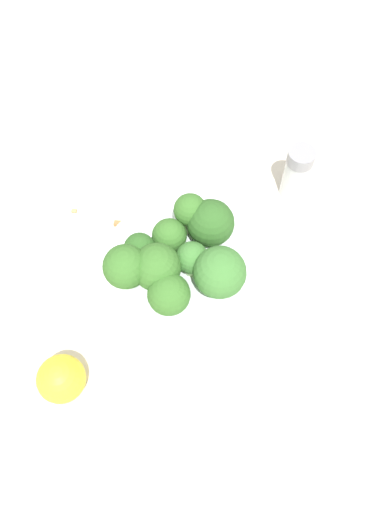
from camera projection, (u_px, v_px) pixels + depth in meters
name	position (u px, v px, depth m)	size (l,w,h in m)	color
ground_plane	(192.00, 285.00, 0.59)	(3.00, 3.00, 0.00)	beige
bowl	(192.00, 278.00, 0.57)	(0.21, 0.21, 0.04)	silver
broccoli_floret_0	(126.00, 267.00, 0.52)	(0.05, 0.05, 0.06)	#7A9E5B
broccoli_floret_1	(193.00, 259.00, 0.53)	(0.04, 0.04, 0.05)	#8EB770
broccoli_floret_2	(156.00, 266.00, 0.52)	(0.05, 0.05, 0.06)	#7A9E5B
broccoli_floret_3	(190.00, 212.00, 0.55)	(0.04, 0.04, 0.05)	#7A9E5B
broccoli_floret_4	(211.00, 223.00, 0.55)	(0.05, 0.05, 0.06)	#7A9E5B
broccoli_floret_5	(169.00, 236.00, 0.55)	(0.04, 0.04, 0.04)	#84AD66
broccoli_floret_6	(220.00, 273.00, 0.52)	(0.06, 0.06, 0.06)	#8EB770
broccoli_floret_7	(140.00, 249.00, 0.54)	(0.03, 0.03, 0.05)	#84AD66
broccoli_floret_8	(169.00, 295.00, 0.51)	(0.04, 0.04, 0.05)	#84AD66
pepper_shaker	(296.00, 173.00, 0.62)	(0.03, 0.03, 0.08)	silver
lemon_wedge	(61.00, 379.00, 0.51)	(0.05, 0.05, 0.05)	yellow
almond_crumb_0	(74.00, 210.00, 0.64)	(0.01, 0.00, 0.01)	tan
almond_crumb_1	(118.00, 223.00, 0.63)	(0.01, 0.01, 0.01)	olive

